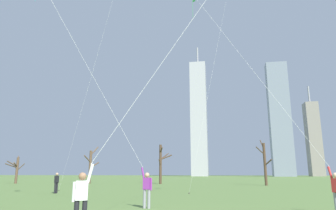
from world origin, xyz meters
name	(u,v)px	position (x,y,z in m)	size (l,w,h in m)	color
kite_flyer_midfield_right_green	(302,143)	(6.44, 4.59, 2.95)	(6.51, 8.84, 15.67)	gray
kite_flyer_far_back_teal	(132,158)	(-1.46, 4.23, 2.29)	(7.35, 0.49, 13.22)	gray
kite_flyer_midfield_left_orange	(141,108)	(0.33, -0.83, 3.65)	(10.80, 6.13, 20.20)	black
bystander_strolling_midfield	(56,182)	(-10.43, 13.14, 0.90)	(0.25, 0.50, 1.62)	black
bare_tree_far_right_edge	(91,165)	(-17.64, 35.44, 2.78)	(1.20, 3.42, 5.79)	brown
bare_tree_right_of_center	(265,162)	(8.30, 32.20, 2.97)	(2.03, 2.76, 6.10)	#4C3828
bare_tree_left_of_center	(16,169)	(-28.82, 33.05, 2.24)	(2.00, 2.97, 4.28)	brown
bare_tree_center	(161,163)	(-6.32, 35.34, 3.11)	(1.90, 2.94, 5.80)	#4C3828
skyline_wide_slab	(280,118)	(29.66, 135.64, 26.66)	(9.47, 5.81, 53.33)	gray
skyline_mid_tower_left	(313,139)	(46.75, 147.49, 17.96)	(5.98, 7.07, 44.42)	gray
skyline_slender_spire	(199,118)	(-8.28, 140.88, 28.71)	(8.01, 8.75, 66.76)	#B2B2B7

